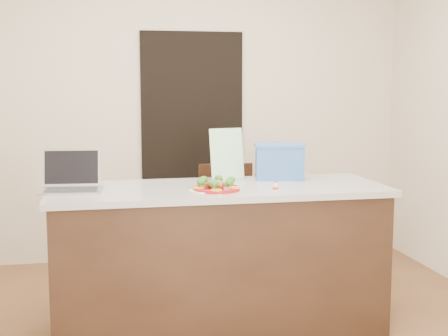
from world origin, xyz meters
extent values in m
plane|color=beige|center=(0.00, 2.00, 1.35)|extent=(4.00, 0.00, 4.00)
plane|color=beige|center=(0.00, -2.00, 1.35)|extent=(4.00, 0.00, 4.00)
cube|color=black|center=(0.10, 1.98, 1.00)|extent=(0.90, 0.02, 2.00)
cube|color=black|center=(0.00, 0.25, 0.44)|extent=(2.00, 0.70, 0.88)
cube|color=beige|center=(0.00, 0.25, 0.90)|extent=(2.06, 0.76, 0.04)
cylinder|color=maroon|center=(-0.04, 0.11, 0.93)|extent=(0.28, 0.28, 0.02)
torus|color=maroon|center=(-0.04, 0.11, 0.93)|extent=(0.28, 0.28, 0.01)
sphere|color=brown|center=(-0.04, 0.11, 0.96)|extent=(0.04, 0.04, 0.04)
sphere|color=brown|center=(-0.02, 0.14, 0.96)|extent=(0.04, 0.04, 0.04)
sphere|color=brown|center=(-0.05, 0.15, 0.96)|extent=(0.04, 0.04, 0.04)
sphere|color=brown|center=(-0.07, 0.13, 0.96)|extent=(0.04, 0.04, 0.04)
sphere|color=brown|center=(-0.07, 0.11, 0.96)|extent=(0.04, 0.04, 0.04)
sphere|color=brown|center=(-0.07, 0.09, 0.96)|extent=(0.04, 0.04, 0.04)
sphere|color=brown|center=(-0.04, 0.07, 0.96)|extent=(0.04, 0.04, 0.04)
sphere|color=brown|center=(-0.02, 0.08, 0.96)|extent=(0.04, 0.04, 0.04)
sphere|color=brown|center=(0.00, 0.10, 0.96)|extent=(0.04, 0.04, 0.04)
ellipsoid|color=#1D4B14|center=(0.06, 0.13, 0.98)|extent=(0.05, 0.05, 0.04)
ellipsoid|color=#1D4B14|center=(-0.01, 0.20, 0.98)|extent=(0.05, 0.05, 0.04)
ellipsoid|color=#1D4B14|center=(-0.10, 0.18, 0.98)|extent=(0.05, 0.05, 0.04)
ellipsoid|color=#1D4B14|center=(-0.13, 0.09, 0.98)|extent=(0.05, 0.05, 0.04)
ellipsoid|color=#1D4B14|center=(-0.07, 0.02, 0.98)|extent=(0.05, 0.05, 0.04)
ellipsoid|color=#1D4B14|center=(0.03, 0.04, 0.98)|extent=(0.05, 0.05, 0.04)
torus|color=gold|center=(0.04, 0.19, 0.94)|extent=(0.07, 0.07, 0.01)
torus|color=gold|center=(-0.08, 0.21, 0.94)|extent=(0.07, 0.07, 0.01)
torus|color=gold|center=(-0.15, 0.10, 0.94)|extent=(0.07, 0.07, 0.01)
torus|color=gold|center=(-0.06, 0.00, 0.94)|extent=(0.07, 0.07, 0.01)
torus|color=gold|center=(0.06, 0.06, 0.94)|extent=(0.07, 0.07, 0.01)
cube|color=white|center=(-0.11, 0.09, 0.92)|extent=(0.19, 0.19, 0.01)
cube|color=silver|center=(-0.13, 0.07, 0.93)|extent=(0.03, 0.10, 0.00)
cube|color=silver|center=(-0.13, 0.13, 0.93)|extent=(0.03, 0.05, 0.00)
cube|color=white|center=(-0.08, 0.05, 0.93)|extent=(0.04, 0.08, 0.01)
cube|color=silver|center=(-0.08, 0.13, 0.93)|extent=(0.05, 0.10, 0.00)
cylinder|color=beige|center=(0.29, 0.00, 0.94)|extent=(0.03, 0.03, 0.04)
cylinder|color=beige|center=(0.29, 0.00, 0.97)|extent=(0.02, 0.02, 0.01)
cylinder|color=red|center=(0.29, 0.00, 0.98)|extent=(0.02, 0.02, 0.01)
cylinder|color=red|center=(0.29, 0.00, 0.94)|extent=(0.03, 0.03, 0.02)
cube|color=#A7A7AB|center=(-0.88, 0.22, 0.93)|extent=(0.37, 0.27, 0.02)
cube|color=#A7A7AB|center=(-0.88, 0.34, 1.05)|extent=(0.35, 0.09, 0.23)
cube|color=black|center=(-0.88, 0.33, 1.05)|extent=(0.32, 0.07, 0.20)
cube|color=#262528|center=(-0.88, 0.21, 0.94)|extent=(0.31, 0.19, 0.00)
cube|color=white|center=(0.11, 0.53, 1.09)|extent=(0.24, 0.11, 0.33)
cube|color=#2A5599|center=(0.46, 0.48, 1.03)|extent=(0.35, 0.28, 0.22)
cube|color=#2A5599|center=(0.46, 0.48, 1.15)|extent=(0.37, 0.31, 0.02)
cube|color=#331A0F|center=(0.23, 0.98, 0.45)|extent=(0.42, 0.42, 0.04)
cube|color=#331A0F|center=(0.23, 1.17, 0.70)|extent=(0.42, 0.04, 0.48)
cylinder|color=#331A0F|center=(0.06, 0.80, 0.22)|extent=(0.04, 0.04, 0.45)
cylinder|color=#331A0F|center=(0.41, 0.80, 0.22)|extent=(0.04, 0.04, 0.45)
cylinder|color=#331A0F|center=(0.06, 1.16, 0.22)|extent=(0.04, 0.04, 0.45)
cylinder|color=#331A0F|center=(0.41, 1.16, 0.22)|extent=(0.04, 0.04, 0.45)
camera|label=1|loc=(-0.72, -3.47, 1.54)|focal=50.00mm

